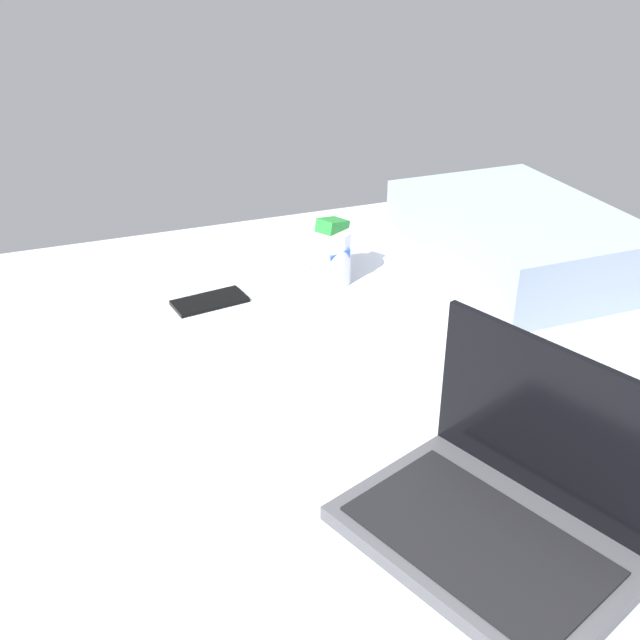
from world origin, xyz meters
The scene contains 5 objects.
bed_mattress centered at (0.00, 0.00, 9.00)cm, with size 180.00×140.00×18.00cm, color #B7BCC6.
laptop centered at (23.47, 0.91, 22.41)cm, with size 38.93×33.03×23.00cm.
snack_cup centered at (-50.88, 8.09, 23.96)cm, with size 9.26×9.15×13.67cm.
cell_phone centered at (-49.93, -17.08, 18.40)cm, with size 6.80×14.00×0.80cm, color black.
pillow centered at (-43.86, 48.00, 24.50)cm, with size 52.00×36.00×13.00cm, color #8C9EB7.
Camera 1 is at (79.90, -44.33, 84.90)cm, focal length 42.71 mm.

